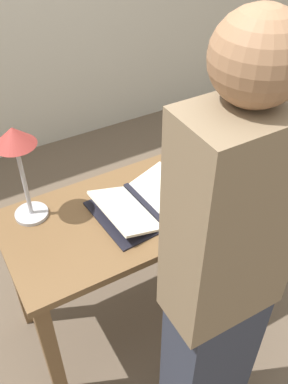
{
  "coord_description": "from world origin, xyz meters",
  "views": [
    {
      "loc": [
        -0.69,
        -1.22,
        2.05
      ],
      "look_at": [
        -0.0,
        -0.01,
        0.85
      ],
      "focal_mm": 40.0,
      "sensor_mm": 36.0,
      "label": 1
    }
  ],
  "objects_px": {
    "book_standing_upright": "(201,168)",
    "book_stack_tall": "(233,162)",
    "reading_lamp": "(17,150)",
    "person_reader": "(220,293)",
    "open_book": "(145,204)",
    "coffee_mug": "(191,174)"
  },
  "relations": [
    {
      "from": "open_book",
      "to": "reading_lamp",
      "type": "distance_m",
      "value": 0.59
    },
    {
      "from": "book_stack_tall",
      "to": "book_standing_upright",
      "type": "xyz_separation_m",
      "value": [
        -0.2,
        -0.02,
        0.05
      ]
    },
    {
      "from": "reading_lamp",
      "to": "book_standing_upright",
      "type": "bearing_deg",
      "value": -17.27
    },
    {
      "from": "book_stack_tall",
      "to": "coffee_mug",
      "type": "bearing_deg",
      "value": 162.11
    },
    {
      "from": "book_stack_tall",
      "to": "person_reader",
      "type": "relative_size",
      "value": 0.17
    },
    {
      "from": "open_book",
      "to": "book_standing_upright",
      "type": "bearing_deg",
      "value": -9.8
    },
    {
      "from": "reading_lamp",
      "to": "open_book",
      "type": "bearing_deg",
      "value": -23.68
    },
    {
      "from": "book_standing_upright",
      "to": "coffee_mug",
      "type": "height_order",
      "value": "book_standing_upright"
    },
    {
      "from": "reading_lamp",
      "to": "person_reader",
      "type": "bearing_deg",
      "value": -63.88
    },
    {
      "from": "open_book",
      "to": "book_stack_tall",
      "type": "xyz_separation_m",
      "value": [
        0.47,
        -0.01,
        0.06
      ]
    },
    {
      "from": "book_standing_upright",
      "to": "open_book",
      "type": "bearing_deg",
      "value": 169.35
    },
    {
      "from": "open_book",
      "to": "person_reader",
      "type": "height_order",
      "value": "person_reader"
    },
    {
      "from": "book_standing_upright",
      "to": "book_stack_tall",
      "type": "bearing_deg",
      "value": -0.19
    },
    {
      "from": "reading_lamp",
      "to": "coffee_mug",
      "type": "height_order",
      "value": "reading_lamp"
    },
    {
      "from": "book_stack_tall",
      "to": "reading_lamp",
      "type": "bearing_deg",
      "value": 167.38
    },
    {
      "from": "coffee_mug",
      "to": "reading_lamp",
      "type": "bearing_deg",
      "value": 168.83
    },
    {
      "from": "person_reader",
      "to": "book_stack_tall",
      "type": "bearing_deg",
      "value": -132.19
    },
    {
      "from": "book_stack_tall",
      "to": "reading_lamp",
      "type": "xyz_separation_m",
      "value": [
        -0.92,
        0.21,
        0.26
      ]
    },
    {
      "from": "reading_lamp",
      "to": "person_reader",
      "type": "distance_m",
      "value": 0.91
    },
    {
      "from": "book_stack_tall",
      "to": "book_standing_upright",
      "type": "height_order",
      "value": "book_standing_upright"
    },
    {
      "from": "open_book",
      "to": "person_reader",
      "type": "bearing_deg",
      "value": -99.89
    },
    {
      "from": "book_standing_upright",
      "to": "reading_lamp",
      "type": "xyz_separation_m",
      "value": [
        -0.72,
        0.22,
        0.21
      ]
    }
  ]
}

